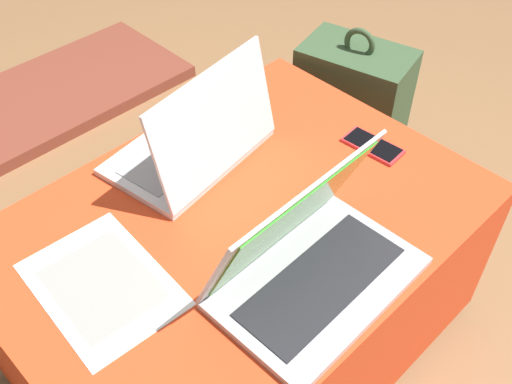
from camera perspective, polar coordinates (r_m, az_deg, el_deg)
ground_plane at (r=1.59m, az=-1.28°, el=-13.96°), size 14.00×14.00×0.00m
ottoman at (r=1.40m, az=-1.44°, el=-8.92°), size 0.98×0.71×0.47m
laptop_near at (r=1.08m, az=5.10°, el=-6.51°), size 0.38×0.25×0.24m
laptop_far at (r=1.32m, az=-5.72°, el=4.79°), size 0.38×0.29×0.24m
cell_phone at (r=1.40m, az=11.06°, el=4.36°), size 0.07×0.14×0.01m
backpack at (r=1.84m, az=8.95°, el=6.51°), size 0.29×0.34×0.56m
paper_sheet at (r=1.14m, az=-14.44°, el=-8.52°), size 0.23×0.31×0.00m
fireplace_hearth at (r=2.37m, az=-22.93°, el=6.42°), size 1.40×0.50×0.04m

